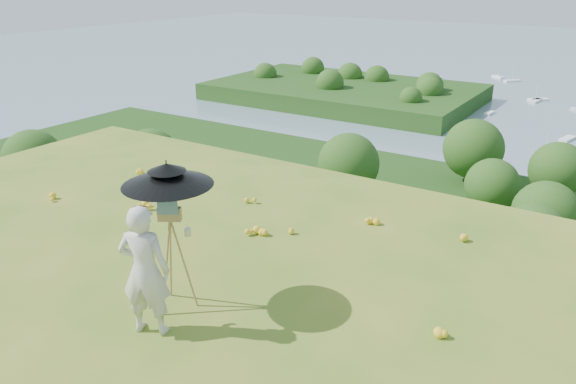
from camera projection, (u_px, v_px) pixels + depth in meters
The scene contains 11 objects.
ground at pixel (57, 319), 7.24m from camera, with size 14.00×14.00×0.00m, color #4A7321.
shoreline_tier at pixel (554, 277), 79.13m from camera, with size 170.00×28.00×8.00m, color gray.
peninsula at pixel (344, 84), 176.90m from camera, with size 90.00×60.00×12.00m, color black, non-canonical shape.
slope_trees at pixel (511, 259), 40.13m from camera, with size 110.00×50.00×6.00m, color #234B16, non-canonical shape.
harbor_town at pixel (562, 235), 76.75m from camera, with size 110.00×22.00×5.00m, color beige, non-canonical shape.
moored_boats at pixel (559, 121), 151.85m from camera, with size 140.00×140.00×0.70m, color white, non-canonical shape.
wildflowers at pixel (73, 306), 7.41m from camera, with size 10.00×10.50×0.12m, color yellow, non-canonical shape.
painter at pixel (145, 271), 6.69m from camera, with size 0.62×0.41×1.70m, color beige.
field_easel at pixel (173, 254), 7.25m from camera, with size 0.59×0.59×1.55m, color #A17A43, non-canonical shape.
sun_umbrella at pixel (168, 189), 6.95m from camera, with size 1.14×1.14×0.76m, color black, non-canonical shape.
painter_cap at pixel (138, 209), 6.39m from camera, with size 0.18×0.21×0.10m, color #DE7A85, non-canonical shape.
Camera 1 is at (5.82, -3.55, 4.18)m, focal length 35.00 mm.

